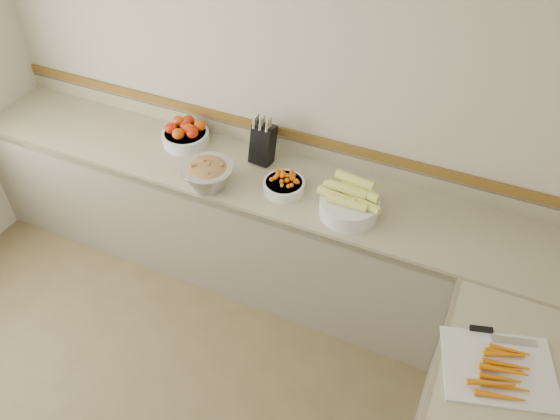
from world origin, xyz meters
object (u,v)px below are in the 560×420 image
at_px(corn_bowl, 350,203).
at_px(cutting_board, 499,368).
at_px(tomato_bowl, 186,134).
at_px(knife_block, 263,143).
at_px(cherry_tomato_bowl, 284,184).
at_px(rhubarb_bowl, 208,174).

xyz_separation_m(corn_bowl, cutting_board, (0.93, -0.70, -0.06)).
bearing_deg(tomato_bowl, knife_block, 3.64).
relative_size(cherry_tomato_bowl, rhubarb_bowl, 0.81).
height_order(rhubarb_bowl, cutting_board, rhubarb_bowl).
height_order(tomato_bowl, cherry_tomato_bowl, tomato_bowl).
height_order(corn_bowl, cutting_board, corn_bowl).
relative_size(knife_block, cutting_board, 0.59).
relative_size(corn_bowl, rhubarb_bowl, 1.20).
bearing_deg(tomato_bowl, corn_bowl, -10.22).
bearing_deg(cherry_tomato_bowl, tomato_bowl, 166.99).
distance_m(tomato_bowl, cutting_board, 2.35).
bearing_deg(knife_block, rhubarb_bowl, -116.93).
xyz_separation_m(corn_bowl, rhubarb_bowl, (-0.86, -0.12, 0.01)).
distance_m(rhubarb_bowl, cutting_board, 1.89).
height_order(knife_block, cutting_board, knife_block).
bearing_deg(cutting_board, cherry_tomato_bowl, 151.57).
distance_m(tomato_bowl, rhubarb_bowl, 0.50).
distance_m(knife_block, cherry_tomato_bowl, 0.34).
distance_m(cherry_tomato_bowl, rhubarb_bowl, 0.46).
height_order(tomato_bowl, cutting_board, tomato_bowl).
bearing_deg(cherry_tomato_bowl, corn_bowl, -4.84).
bearing_deg(cutting_board, rhubarb_bowl, 162.00).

